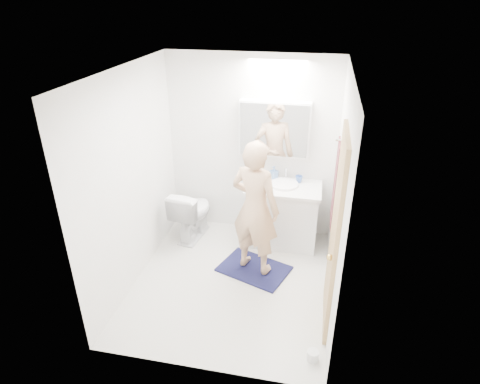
% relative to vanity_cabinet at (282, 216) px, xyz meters
% --- Properties ---
extents(floor, '(2.50, 2.50, 0.00)m').
position_rel_vanity_cabinet_xyz_m(floor, '(-0.47, -0.96, -0.39)').
color(floor, silver).
rests_on(floor, ground).
extents(ceiling, '(2.50, 2.50, 0.00)m').
position_rel_vanity_cabinet_xyz_m(ceiling, '(-0.47, -0.96, 2.01)').
color(ceiling, white).
rests_on(ceiling, floor).
extents(wall_back, '(2.50, 0.00, 2.50)m').
position_rel_vanity_cabinet_xyz_m(wall_back, '(-0.47, 0.29, 0.81)').
color(wall_back, white).
rests_on(wall_back, floor).
extents(wall_front, '(2.50, 0.00, 2.50)m').
position_rel_vanity_cabinet_xyz_m(wall_front, '(-0.47, -2.21, 0.81)').
color(wall_front, white).
rests_on(wall_front, floor).
extents(wall_left, '(0.00, 2.50, 2.50)m').
position_rel_vanity_cabinet_xyz_m(wall_left, '(-1.57, -0.96, 0.81)').
color(wall_left, white).
rests_on(wall_left, floor).
extents(wall_right, '(0.00, 2.50, 2.50)m').
position_rel_vanity_cabinet_xyz_m(wall_right, '(0.63, -0.96, 0.81)').
color(wall_right, white).
rests_on(wall_right, floor).
extents(vanity_cabinet, '(0.90, 0.55, 0.78)m').
position_rel_vanity_cabinet_xyz_m(vanity_cabinet, '(0.00, 0.00, 0.00)').
color(vanity_cabinet, silver).
rests_on(vanity_cabinet, floor).
extents(countertop, '(0.95, 0.58, 0.04)m').
position_rel_vanity_cabinet_xyz_m(countertop, '(0.00, -0.00, 0.41)').
color(countertop, white).
rests_on(countertop, vanity_cabinet).
extents(sink_basin, '(0.36, 0.36, 0.03)m').
position_rel_vanity_cabinet_xyz_m(sink_basin, '(0.00, 0.03, 0.45)').
color(sink_basin, white).
rests_on(sink_basin, countertop).
extents(faucet, '(0.02, 0.02, 0.16)m').
position_rel_vanity_cabinet_xyz_m(faucet, '(0.00, 0.22, 0.51)').
color(faucet, silver).
rests_on(faucet, countertop).
extents(medicine_cabinet, '(0.88, 0.14, 0.70)m').
position_rel_vanity_cabinet_xyz_m(medicine_cabinet, '(-0.17, 0.21, 1.11)').
color(medicine_cabinet, white).
rests_on(medicine_cabinet, wall_back).
extents(mirror_panel, '(0.84, 0.01, 0.66)m').
position_rel_vanity_cabinet_xyz_m(mirror_panel, '(-0.17, 0.13, 1.11)').
color(mirror_panel, silver).
rests_on(mirror_panel, medicine_cabinet).
extents(toilet, '(0.51, 0.76, 0.72)m').
position_rel_vanity_cabinet_xyz_m(toilet, '(-1.20, -0.11, -0.03)').
color(toilet, white).
rests_on(toilet, floor).
extents(bath_rug, '(0.94, 0.79, 0.02)m').
position_rel_vanity_cabinet_xyz_m(bath_rug, '(-0.25, -0.70, -0.38)').
color(bath_rug, '#17143E').
rests_on(bath_rug, floor).
extents(person, '(0.68, 0.56, 1.61)m').
position_rel_vanity_cabinet_xyz_m(person, '(-0.25, -0.70, 0.46)').
color(person, tan).
rests_on(person, bath_rug).
extents(door, '(0.04, 0.80, 2.00)m').
position_rel_vanity_cabinet_xyz_m(door, '(0.61, -1.31, 0.61)').
color(door, tan).
rests_on(door, wall_right).
extents(door_knob, '(0.06, 0.06, 0.06)m').
position_rel_vanity_cabinet_xyz_m(door_knob, '(0.57, -1.61, 0.56)').
color(door_knob, gold).
rests_on(door_knob, door).
extents(towel, '(0.02, 0.42, 1.00)m').
position_rel_vanity_cabinet_xyz_m(towel, '(0.61, -0.41, 0.71)').
color(towel, '#171137').
rests_on(towel, wall_right).
extents(towel_hook, '(0.07, 0.02, 0.02)m').
position_rel_vanity_cabinet_xyz_m(towel_hook, '(0.59, -0.41, 1.23)').
color(towel_hook, silver).
rests_on(towel_hook, wall_right).
extents(soap_bottle_a, '(0.11, 0.11, 0.20)m').
position_rel_vanity_cabinet_xyz_m(soap_bottle_a, '(-0.32, 0.15, 0.53)').
color(soap_bottle_a, beige).
rests_on(soap_bottle_a, countertop).
extents(soap_bottle_b, '(0.12, 0.12, 0.18)m').
position_rel_vanity_cabinet_xyz_m(soap_bottle_b, '(-0.15, 0.18, 0.52)').
color(soap_bottle_b, '#537BB3').
rests_on(soap_bottle_b, countertop).
extents(toothbrush_cup, '(0.10, 0.10, 0.09)m').
position_rel_vanity_cabinet_xyz_m(toothbrush_cup, '(0.18, 0.16, 0.47)').
color(toothbrush_cup, '#3C63B4').
rests_on(toothbrush_cup, countertop).
extents(toilet_paper_roll, '(0.11, 0.11, 0.10)m').
position_rel_vanity_cabinet_xyz_m(toilet_paper_roll, '(0.50, -1.91, -0.34)').
color(toilet_paper_roll, silver).
rests_on(toilet_paper_roll, floor).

